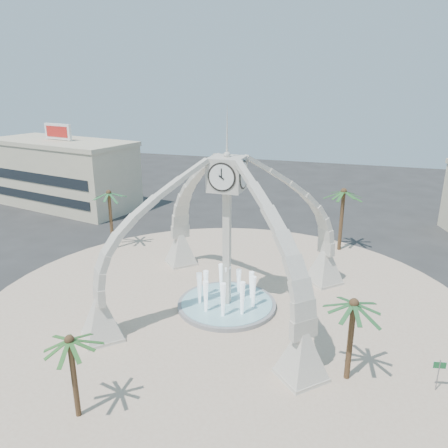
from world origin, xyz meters
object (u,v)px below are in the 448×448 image
(palm_south, at_px, (69,341))
(street_sign, at_px, (439,369))
(clock_tower, at_px, (227,232))
(palm_north, at_px, (344,192))
(palm_west, at_px, (109,194))
(fountain, at_px, (227,304))
(palm_east, at_px, (354,304))

(palm_south, bearing_deg, street_sign, 23.65)
(clock_tower, xyz_separation_m, palm_north, (7.83, 15.89, -0.01))
(clock_tower, distance_m, palm_west, 18.00)
(palm_north, xyz_separation_m, palm_south, (-11.91, -30.03, -1.72))
(clock_tower, relative_size, palm_north, 2.44)
(fountain, xyz_separation_m, palm_north, (7.83, 15.89, 6.19))
(fountain, relative_size, palm_west, 1.14)
(clock_tower, bearing_deg, fountain, 90.00)
(palm_west, xyz_separation_m, palm_north, (23.66, 7.32, 0.24))
(palm_north, relative_size, street_sign, 3.47)
(palm_east, height_order, palm_south, palm_east)
(clock_tower, bearing_deg, palm_west, 151.55)
(palm_east, bearing_deg, palm_south, -150.51)
(fountain, bearing_deg, clock_tower, -90.00)
(palm_south, height_order, street_sign, palm_south)
(palm_east, bearing_deg, palm_west, 149.87)
(street_sign, bearing_deg, palm_north, 97.23)
(palm_north, height_order, palm_south, palm_north)
(palm_north, bearing_deg, clock_tower, -116.24)
(clock_tower, relative_size, fountain, 2.24)
(fountain, relative_size, palm_south, 1.47)
(palm_west, relative_size, street_sign, 3.31)
(palm_west, height_order, palm_north, palm_north)
(palm_south, bearing_deg, palm_west, 117.35)
(clock_tower, height_order, street_sign, clock_tower)
(fountain, xyz_separation_m, palm_south, (-4.08, -14.14, 4.47))
(fountain, height_order, palm_west, palm_west)
(palm_east, bearing_deg, fountain, 147.27)
(palm_west, bearing_deg, palm_south, -62.65)
(fountain, distance_m, palm_south, 15.38)
(fountain, height_order, palm_east, palm_east)
(palm_south, xyz_separation_m, street_sign, (18.97, 8.31, -3.24))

